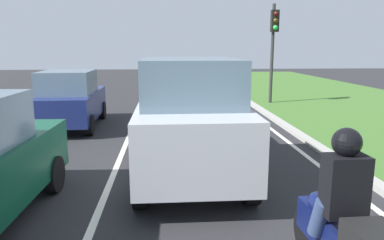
# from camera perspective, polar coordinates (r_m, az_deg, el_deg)

# --- Properties ---
(ground_plane) EXTENTS (60.00, 60.00, 0.00)m
(ground_plane) POSITION_cam_1_polar(r_m,az_deg,el_deg) (12.43, -5.75, -0.20)
(ground_plane) COLOR #262628
(lane_line_center) EXTENTS (0.12, 32.00, 0.01)m
(lane_line_center) POSITION_cam_1_polar(r_m,az_deg,el_deg) (12.47, -8.96, -0.23)
(lane_line_center) COLOR silver
(lane_line_center) RESTS_ON ground
(lane_line_right_edge) EXTENTS (0.12, 32.00, 0.01)m
(lane_line_right_edge) POSITION_cam_1_polar(r_m,az_deg,el_deg) (12.84, 10.53, 0.05)
(lane_line_right_edge) COLOR silver
(lane_line_right_edge) RESTS_ON ground
(curb_right) EXTENTS (0.24, 48.00, 0.12)m
(curb_right) POSITION_cam_1_polar(r_m,az_deg,el_deg) (12.97, 12.67, 0.33)
(curb_right) COLOR #9E9B93
(curb_right) RESTS_ON ground
(car_suv_ahead) EXTENTS (1.99, 4.51, 2.28)m
(car_suv_ahead) POSITION_cam_1_polar(r_m,az_deg,el_deg) (7.02, -0.44, 0.59)
(car_suv_ahead) COLOR #B7BABF
(car_suv_ahead) RESTS_ON ground
(car_hatchback_far) EXTENTS (1.81, 3.74, 1.78)m
(car_hatchback_far) POSITION_cam_1_polar(r_m,az_deg,el_deg) (11.94, -18.58, 3.08)
(car_hatchback_far) COLOR navy
(car_hatchback_far) RESTS_ON ground
(rider_person) EXTENTS (0.51, 0.41, 1.16)m
(rider_person) POSITION_cam_1_polar(r_m,az_deg,el_deg) (3.83, 22.66, -9.19)
(rider_person) COLOR black
(rider_person) RESTS_ON ground
(traffic_light_near_right) EXTENTS (0.32, 0.50, 4.29)m
(traffic_light_near_right) POSITION_cam_1_polar(r_m,az_deg,el_deg) (16.30, 12.70, 12.55)
(traffic_light_near_right) COLOR #2D2D2D
(traffic_light_near_right) RESTS_ON ground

